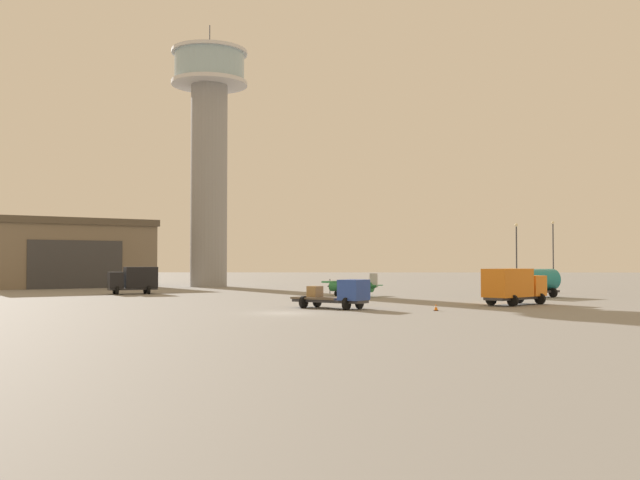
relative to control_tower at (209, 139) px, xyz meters
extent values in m
plane|color=gray|center=(16.00, -55.43, -22.70)|extent=(400.00, 400.00, 0.00)
cylinder|color=gray|center=(0.00, 0.00, -7.24)|extent=(5.56, 5.56, 30.93)
cylinder|color=silver|center=(0.00, 0.00, 8.53)|extent=(11.60, 11.60, 0.60)
cylinder|color=#99B7C6|center=(0.00, 0.00, 10.96)|extent=(10.67, 10.67, 4.27)
cylinder|color=silver|center=(0.00, 0.00, 13.34)|extent=(11.60, 11.60, 0.50)
cylinder|color=#38383D|center=(0.00, 0.00, 15.59)|extent=(0.16, 0.16, 4.00)
cube|color=#7A6B56|center=(-24.25, 1.77, -18.12)|extent=(33.10, 32.87, 9.17)
cube|color=brown|center=(-24.25, 1.77, -13.03)|extent=(33.94, 33.71, 1.00)
cube|color=#38383A|center=(-17.54, -7.77, -19.26)|extent=(10.95, 7.77, 6.88)
cylinder|color=#287A42|center=(21.32, -29.81, -21.65)|extent=(5.03, 3.96, 1.07)
cone|color=#38383D|center=(18.95, -28.15, -21.65)|extent=(1.07, 1.06, 0.75)
cube|color=#38383D|center=(18.95, -28.15, -21.65)|extent=(0.09, 0.10, 1.64)
cube|color=#287A42|center=(21.11, -29.66, -21.03)|extent=(6.00, 7.81, 0.17)
cylinder|color=#B7BABF|center=(21.90, -28.53, -21.38)|extent=(0.54, 0.73, 1.17)
cylinder|color=#B7BABF|center=(20.32, -30.79, -21.38)|extent=(0.54, 0.73, 1.17)
cube|color=#99B7C6|center=(20.47, -29.21, -21.35)|extent=(1.27, 1.25, 0.60)
cone|color=#287A42|center=(23.70, -31.47, -21.56)|extent=(1.45, 1.35, 0.80)
cube|color=#B7BABF|center=(23.70, -31.47, -20.87)|extent=(0.84, 0.63, 1.47)
cube|color=#287A42|center=(23.70, -31.47, -21.43)|extent=(2.12, 2.57, 0.09)
cylinder|color=black|center=(19.63, -28.62, -22.44)|extent=(0.41, 0.51, 0.52)
cylinder|color=black|center=(22.01, -29.13, -22.44)|extent=(0.41, 0.51, 0.52)
cylinder|color=black|center=(20.92, -30.68, -22.44)|extent=(0.41, 0.51, 0.52)
cube|color=#38383D|center=(-4.44, -24.69, -22.08)|extent=(5.80, 4.13, 0.24)
cube|color=black|center=(-6.23, -25.57, -21.03)|extent=(2.43, 2.79, 1.87)
cube|color=#99B7C6|center=(-6.88, -25.89, -20.65)|extent=(0.95, 1.83, 0.93)
cube|color=black|center=(-3.61, -24.28, -20.73)|extent=(4.35, 3.74, 2.46)
cylinder|color=black|center=(-5.72, -26.50, -22.20)|extent=(0.69, 1.02, 1.00)
cylinder|color=black|center=(-6.65, -24.60, -22.20)|extent=(0.69, 1.02, 1.00)
cylinder|color=black|center=(-2.49, -24.91, -22.20)|extent=(0.69, 1.02, 1.00)
cylinder|color=black|center=(-3.42, -23.01, -22.20)|extent=(0.69, 1.02, 1.00)
cube|color=#38383D|center=(40.72, -31.41, -22.08)|extent=(6.31, 5.16, 0.24)
cube|color=teal|center=(38.85, -32.68, -20.93)|extent=(2.84, 3.02, 2.06)
cube|color=#99B7C6|center=(38.17, -33.15, -20.52)|extent=(1.24, 1.77, 1.03)
cylinder|color=teal|center=(41.57, -30.83, -20.81)|extent=(4.79, 4.28, 2.30)
cylinder|color=black|center=(39.52, -33.56, -22.20)|extent=(0.79, 0.98, 1.00)
cylinder|color=black|center=(38.28, -31.74, -22.20)|extent=(0.79, 0.98, 1.00)
cylinder|color=black|center=(42.90, -31.27, -22.20)|extent=(0.79, 0.98, 1.00)
cylinder|color=black|center=(41.66, -29.44, -22.20)|extent=(0.79, 0.98, 1.00)
cube|color=#38383D|center=(35.56, -44.75, -22.08)|extent=(6.21, 6.09, 0.24)
cube|color=orange|center=(37.31, -43.06, -21.04)|extent=(3.04, 3.05, 1.84)
cube|color=#99B7C6|center=(37.95, -42.44, -20.67)|extent=(1.48, 1.53, 0.92)
cube|color=orange|center=(34.77, -45.51, -20.73)|extent=(4.97, 4.91, 2.47)
cylinder|color=black|center=(36.51, -42.32, -22.20)|extent=(0.89, 0.91, 1.00)
cylinder|color=black|center=(38.02, -43.88, -22.20)|extent=(0.89, 0.91, 1.00)
cylinder|color=black|center=(33.34, -45.38, -22.20)|extent=(0.89, 0.91, 1.00)
cylinder|color=black|center=(34.85, -46.94, -22.20)|extent=(0.89, 0.91, 1.00)
cube|color=#38383D|center=(19.25, -49.92, -22.08)|extent=(6.35, 4.92, 0.24)
cube|color=#2847A8|center=(21.19, -51.15, -21.14)|extent=(2.70, 2.84, 1.65)
cube|color=#99B7C6|center=(21.90, -51.60, -20.81)|extent=(1.08, 1.64, 0.82)
cube|color=brown|center=(18.37, -49.36, -21.88)|extent=(4.82, 4.18, 0.16)
cube|color=#997547|center=(18.01, -49.13, -21.35)|extent=(1.41, 1.41, 0.90)
cylinder|color=black|center=(21.68, -50.27, -22.20)|extent=(0.77, 0.99, 1.00)
cylinder|color=black|center=(20.60, -51.96, -22.20)|extent=(0.77, 0.99, 1.00)
cylinder|color=black|center=(18.17, -48.05, -22.20)|extent=(0.77, 0.99, 1.00)
cylinder|color=black|center=(17.10, -49.74, -22.20)|extent=(0.77, 0.99, 1.00)
cylinder|color=#38383D|center=(51.59, -2.06, -18.00)|extent=(0.18, 0.18, 9.40)
sphere|color=#F9E5B2|center=(51.59, -2.06, -13.08)|extent=(0.44, 0.44, 0.44)
cylinder|color=#38383D|center=(42.93, -15.42, -18.52)|extent=(0.18, 0.18, 8.35)
sphere|color=#F9E5B2|center=(42.93, -15.42, -14.13)|extent=(0.44, 0.44, 0.44)
cube|color=black|center=(27.57, -52.53, -22.68)|extent=(0.36, 0.36, 0.04)
cone|color=orange|center=(27.57, -52.53, -22.40)|extent=(0.30, 0.30, 0.51)
cylinder|color=white|center=(27.57, -52.53, -22.38)|extent=(0.21, 0.21, 0.08)
camera|label=1|loc=(20.12, -108.50, -18.86)|focal=40.12mm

